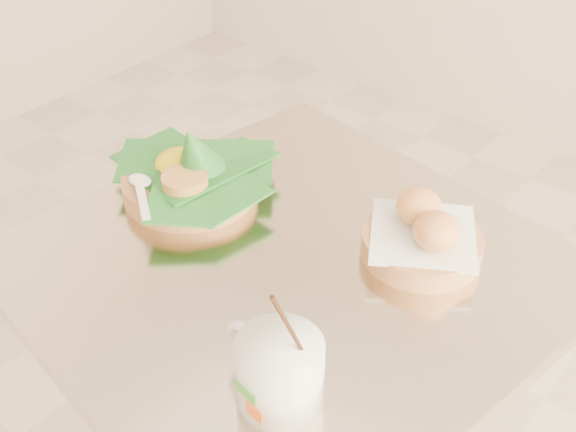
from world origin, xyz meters
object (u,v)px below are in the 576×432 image
Objects in this scene: cafe_table at (289,367)px; rice_basket at (189,174)px; coffee_mug at (278,369)px; bread_basket at (423,237)px.

cafe_table is 0.35m from rice_basket.
coffee_mug reaches higher than cafe_table.
cafe_table is 0.36m from coffee_mug.
bread_basket reaches higher than cafe_table.
bread_basket is at bearing 91.43° from coffee_mug.
rice_basket is 1.33× the size of bread_basket.
bread_basket is (0.37, 0.11, -0.00)m from rice_basket.
cafe_table is at bearing -7.94° from rice_basket.
cafe_table is 3.89× the size of bread_basket.
rice_basket is 1.55× the size of coffee_mug.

